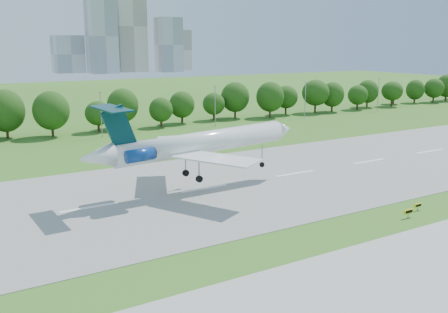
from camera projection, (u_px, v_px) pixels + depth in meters
ground at (400, 210)px, 75.25m from camera, size 600.00×600.00×0.00m
runway at (295, 174)px, 96.17m from camera, size 400.00×45.00×0.08m
tree_line at (156, 106)px, 150.89m from camera, size 288.40×8.40×10.40m
light_poles at (162, 110)px, 141.23m from camera, size 175.90×0.25×12.19m
skyline at (125, 37)px, 445.67m from camera, size 127.00×52.00×80.00m
airliner at (192, 143)px, 83.16m from camera, size 40.31×29.40×13.54m
taxi_sign_left at (408, 212)px, 71.61m from camera, size 1.80×0.25×1.26m
taxi_sign_centre at (418, 205)px, 74.80m from camera, size 1.55×0.23×1.09m
service_vehicle_b at (116, 134)px, 136.12m from camera, size 3.68×2.45×1.16m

